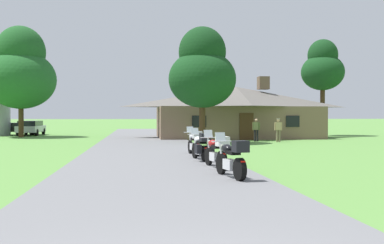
% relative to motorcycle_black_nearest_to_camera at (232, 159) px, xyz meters
% --- Properties ---
extents(ground_plane, '(500.00, 500.00, 0.00)m').
position_rel_motorcycle_black_nearest_to_camera_xyz_m(ground_plane, '(-2.16, 11.46, -0.62)').
color(ground_plane, '#56893D').
extents(asphalt_driveway, '(6.40, 80.00, 0.06)m').
position_rel_motorcycle_black_nearest_to_camera_xyz_m(asphalt_driveway, '(-2.16, 9.46, -0.59)').
color(asphalt_driveway, slate).
rests_on(asphalt_driveway, ground).
extents(motorcycle_black_nearest_to_camera, '(0.82, 2.07, 1.30)m').
position_rel_motorcycle_black_nearest_to_camera_xyz_m(motorcycle_black_nearest_to_camera, '(0.00, 0.00, 0.00)').
color(motorcycle_black_nearest_to_camera, black).
rests_on(motorcycle_black_nearest_to_camera, asphalt_driveway).
extents(motorcycle_red_second_in_row, '(0.77, 2.08, 1.30)m').
position_rel_motorcycle_black_nearest_to_camera_xyz_m(motorcycle_red_second_in_row, '(-0.00, 2.46, 0.00)').
color(motorcycle_red_second_in_row, black).
rests_on(motorcycle_red_second_in_row, asphalt_driveway).
extents(motorcycle_white_third_in_row, '(0.91, 2.08, 1.30)m').
position_rel_motorcycle_black_nearest_to_camera_xyz_m(motorcycle_white_third_in_row, '(-0.14, 5.08, -0.01)').
color(motorcycle_white_third_in_row, black).
rests_on(motorcycle_white_third_in_row, asphalt_driveway).
extents(motorcycle_silver_farthest_in_row, '(0.67, 2.08, 1.30)m').
position_rel_motorcycle_black_nearest_to_camera_xyz_m(motorcycle_silver_farthest_in_row, '(-0.12, 7.53, 0.00)').
color(motorcycle_silver_farthest_in_row, black).
rests_on(motorcycle_silver_farthest_in_row, asphalt_driveway).
extents(stone_lodge, '(14.14, 7.59, 5.28)m').
position_rel_motorcycle_black_nearest_to_camera_xyz_m(stone_lodge, '(5.73, 24.33, 1.64)').
color(stone_lodge, brown).
rests_on(stone_lodge, ground).
extents(bystander_tan_shirt_near_lodge, '(0.54, 0.29, 1.69)m').
position_rel_motorcycle_black_nearest_to_camera_xyz_m(bystander_tan_shirt_near_lodge, '(7.33, 17.86, 0.33)').
color(bystander_tan_shirt_near_lodge, '#75664C').
rests_on(bystander_tan_shirt_near_lodge, ground).
extents(bystander_olive_shirt_beside_signpost, '(0.51, 0.35, 1.67)m').
position_rel_motorcycle_black_nearest_to_camera_xyz_m(bystander_olive_shirt_beside_signpost, '(5.93, 18.66, 0.31)').
color(bystander_olive_shirt_beside_signpost, black).
rests_on(bystander_olive_shirt_beside_signpost, ground).
extents(tree_left_far, '(6.08, 6.08, 9.79)m').
position_rel_motorcycle_black_nearest_to_camera_xyz_m(tree_left_far, '(-12.88, 27.62, 5.18)').
color(tree_left_far, '#422D19').
rests_on(tree_left_far, ground).
extents(tree_by_lodge_front, '(4.65, 4.65, 8.01)m').
position_rel_motorcycle_black_nearest_to_camera_xyz_m(tree_by_lodge_front, '(1.73, 17.30, 4.33)').
color(tree_by_lodge_front, '#422D19').
rests_on(tree_by_lodge_front, ground).
extents(tree_right_of_lodge, '(4.02, 4.02, 9.12)m').
position_rel_motorcycle_black_nearest_to_camera_xyz_m(tree_right_of_lodge, '(14.71, 27.03, 5.83)').
color(tree_right_of_lodge, '#422D19').
rests_on(tree_right_of_lodge, ground).
extents(parked_silver_suv_far_left, '(1.96, 4.62, 1.40)m').
position_rel_motorcycle_black_nearest_to_camera_xyz_m(parked_silver_suv_far_left, '(-12.93, 31.45, 0.16)').
color(parked_silver_suv_far_left, '#ADAFB7').
rests_on(parked_silver_suv_far_left, ground).
extents(parked_black_sedan_far_left, '(4.46, 2.54, 1.20)m').
position_rel_motorcycle_black_nearest_to_camera_xyz_m(parked_black_sedan_far_left, '(-14.42, 32.74, 0.02)').
color(parked_black_sedan_far_left, black).
rests_on(parked_black_sedan_far_left, ground).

